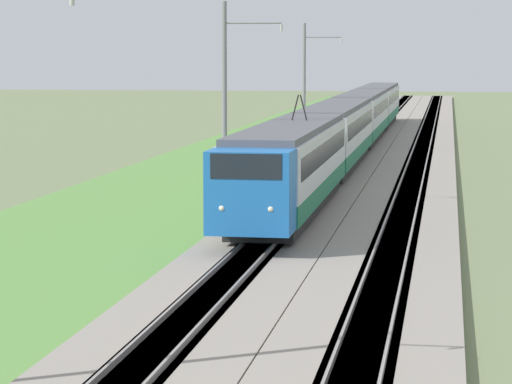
% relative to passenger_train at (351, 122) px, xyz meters
% --- Properties ---
extents(ballast_main, '(240.00, 4.40, 0.30)m').
position_rel_passenger_train_xyz_m(ballast_main, '(-10.54, 0.00, -2.19)').
color(ballast_main, gray).
rests_on(ballast_main, ground).
extents(ballast_adjacent, '(240.00, 4.40, 0.30)m').
position_rel_passenger_train_xyz_m(ballast_adjacent, '(-10.54, -4.44, -2.19)').
color(ballast_adjacent, gray).
rests_on(ballast_adjacent, ground).
extents(track_main, '(240.00, 1.57, 0.45)m').
position_rel_passenger_train_xyz_m(track_main, '(-10.54, 0.00, -2.18)').
color(track_main, '#4C4238').
rests_on(track_main, ground).
extents(track_adjacent, '(240.00, 1.57, 0.45)m').
position_rel_passenger_train_xyz_m(track_adjacent, '(-10.54, -4.44, -2.18)').
color(track_adjacent, '#4C4238').
rests_on(track_adjacent, ground).
extents(grass_verge, '(240.00, 13.46, 0.12)m').
position_rel_passenger_train_xyz_m(grass_verge, '(-10.54, 5.63, -2.28)').
color(grass_verge, '#5B8E42').
rests_on(grass_verge, ground).
extents(passenger_train, '(81.51, 2.84, 5.00)m').
position_rel_passenger_train_xyz_m(passenger_train, '(0.00, 0.00, 0.00)').
color(passenger_train, blue).
rests_on(passenger_train, ground).
extents(catenary_mast_mid, '(0.22, 2.56, 8.87)m').
position_rel_passenger_train_xyz_m(catenary_mast_mid, '(-28.05, 3.02, 2.24)').
color(catenary_mast_mid, slate).
rests_on(catenary_mast_mid, ground).
extents(catenary_mast_far, '(0.22, 2.56, 8.66)m').
position_rel_passenger_train_xyz_m(catenary_mast_far, '(0.13, 3.02, 2.14)').
color(catenary_mast_far, slate).
rests_on(catenary_mast_far, ground).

